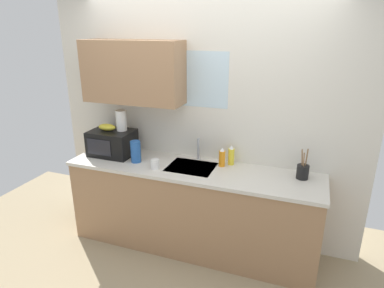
% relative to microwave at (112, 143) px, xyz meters
% --- Properties ---
extents(kitchen_wall_assembly, '(3.31, 0.42, 2.50)m').
position_rel_microwave_xyz_m(kitchen_wall_assembly, '(0.80, 0.26, 0.33)').
color(kitchen_wall_assembly, silver).
rests_on(kitchen_wall_assembly, ground).
extents(counter_unit, '(2.54, 0.63, 0.90)m').
position_rel_microwave_xyz_m(counter_unit, '(0.94, -0.05, -0.58)').
color(counter_unit, '#9E7551').
rests_on(counter_unit, ground).
extents(sink_faucet, '(0.03, 0.03, 0.23)m').
position_rel_microwave_xyz_m(sink_faucet, '(0.92, 0.19, -0.02)').
color(sink_faucet, '#B2B5BA').
rests_on(sink_faucet, counter_unit).
extents(microwave, '(0.46, 0.35, 0.27)m').
position_rel_microwave_xyz_m(microwave, '(0.00, 0.00, 0.00)').
color(microwave, black).
rests_on(microwave, counter_unit).
extents(banana_bunch, '(0.20, 0.11, 0.07)m').
position_rel_microwave_xyz_m(banana_bunch, '(-0.05, 0.00, 0.17)').
color(banana_bunch, gold).
rests_on(banana_bunch, microwave).
extents(paper_towel_roll, '(0.11, 0.11, 0.22)m').
position_rel_microwave_xyz_m(paper_towel_roll, '(0.10, 0.05, 0.24)').
color(paper_towel_roll, white).
rests_on(paper_towel_roll, microwave).
extents(dish_soap_bottle_orange, '(0.06, 0.06, 0.20)m').
position_rel_microwave_xyz_m(dish_soap_bottle_orange, '(1.20, 0.10, -0.04)').
color(dish_soap_bottle_orange, orange).
rests_on(dish_soap_bottle_orange, counter_unit).
extents(dish_soap_bottle_yellow, '(0.06, 0.06, 0.20)m').
position_rel_microwave_xyz_m(dish_soap_bottle_yellow, '(1.28, 0.17, -0.04)').
color(dish_soap_bottle_yellow, yellow).
rests_on(dish_soap_bottle_yellow, counter_unit).
extents(cereal_canister, '(0.10, 0.10, 0.22)m').
position_rel_microwave_xyz_m(cereal_canister, '(0.34, -0.10, -0.02)').
color(cereal_canister, '#2659A5').
rests_on(cereal_canister, counter_unit).
extents(mug_white, '(0.08, 0.08, 0.09)m').
position_rel_microwave_xyz_m(mug_white, '(0.60, -0.19, -0.09)').
color(mug_white, white).
rests_on(mug_white, counter_unit).
extents(utensil_crock, '(0.11, 0.11, 0.29)m').
position_rel_microwave_xyz_m(utensil_crock, '(1.97, 0.07, -0.06)').
color(utensil_crock, black).
rests_on(utensil_crock, counter_unit).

